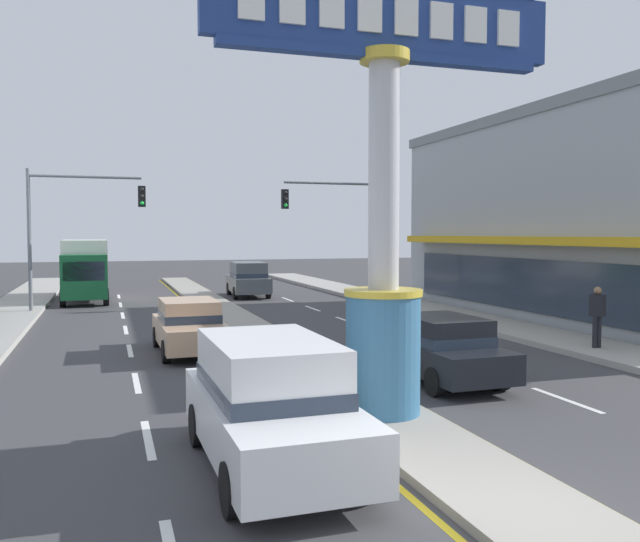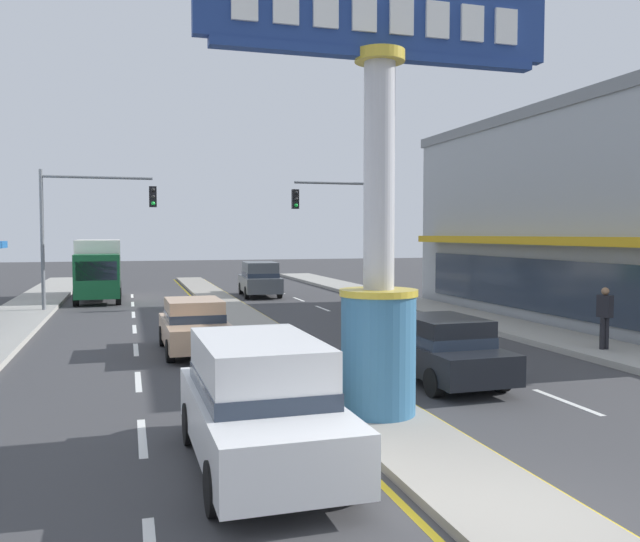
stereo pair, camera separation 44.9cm
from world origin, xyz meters
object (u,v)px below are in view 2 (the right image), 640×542
at_px(sedan_far_left_oncoming, 194,325).
at_px(sedan_near_right_lane, 440,348).
at_px(storefront_right, 607,216).
at_px(box_truck_near_left_lane, 98,268).
at_px(pedestrian_far_side, 605,314).
at_px(traffic_light_left_side, 85,215).
at_px(suv_far_right_lane, 260,279).
at_px(suv_mid_left_lane, 260,401).
at_px(district_sign, 379,217).
at_px(traffic_light_right_side, 351,217).

bearing_deg(sedan_far_left_oncoming, sedan_near_right_lane, -47.40).
height_order(storefront_right, box_truck_near_left_lane, storefront_right).
xyz_separation_m(box_truck_near_left_lane, pedestrian_far_side, (14.41, -20.53, -0.52)).
height_order(traffic_light_left_side, sedan_near_right_lane, traffic_light_left_side).
height_order(suv_far_right_lane, suv_mid_left_lane, same).
xyz_separation_m(storefront_right, traffic_light_left_side, (-20.30, 8.11, 0.07)).
distance_m(district_sign, suv_mid_left_lane, 4.16).
bearing_deg(box_truck_near_left_lane, sedan_far_left_oncoming, -78.71).
bearing_deg(sedan_near_right_lane, district_sign, -134.69).
xyz_separation_m(district_sign, sedan_far_left_oncoming, (-2.56, 8.14, -2.97)).
distance_m(traffic_light_right_side, box_truck_near_left_lane, 13.46).
relative_size(sedan_near_right_lane, box_truck_near_left_lane, 0.62).
bearing_deg(pedestrian_far_side, storefront_right, 50.23).
distance_m(storefront_right, traffic_light_right_side, 11.52).
xyz_separation_m(district_sign, storefront_right, (14.16, 11.05, 0.42)).
height_order(storefront_right, sedan_near_right_lane, storefront_right).
xyz_separation_m(traffic_light_right_side, suv_far_right_lane, (-3.59, 4.99, -3.26)).
height_order(sedan_far_left_oncoming, pedestrian_far_side, pedestrian_far_side).
bearing_deg(traffic_light_left_side, suv_mid_left_lane, -80.28).
height_order(suv_far_right_lane, sedan_far_left_oncoming, suv_far_right_lane).
bearing_deg(box_truck_near_left_lane, district_sign, -76.66).
relative_size(district_sign, traffic_light_right_side, 1.28).
height_order(storefront_right, traffic_light_right_side, storefront_right).
bearing_deg(box_truck_near_left_lane, suv_mid_left_lane, -82.86).
relative_size(traffic_light_right_side, sedan_near_right_lane, 1.43).
height_order(sedan_near_right_lane, suv_far_right_lane, suv_far_right_lane).
bearing_deg(pedestrian_far_side, box_truck_near_left_lane, 125.07).
bearing_deg(district_sign, storefront_right, 37.97).
xyz_separation_m(storefront_right, suv_mid_left_lane, (-16.72, -12.81, -3.19)).
distance_m(traffic_light_right_side, suv_mid_left_lane, 23.03).
distance_m(district_sign, suv_far_right_lane, 24.61).
bearing_deg(storefront_right, district_sign, -142.03).
bearing_deg(storefront_right, sedan_near_right_lane, -143.88).
height_order(traffic_light_left_side, suv_far_right_lane, traffic_light_left_side).
bearing_deg(suv_mid_left_lane, district_sign, 34.45).
bearing_deg(traffic_light_right_side, storefront_right, -45.87).
bearing_deg(box_truck_near_left_lane, pedestrian_far_side, -54.93).
xyz_separation_m(district_sign, traffic_light_left_side, (-6.14, 19.16, 0.49)).
xyz_separation_m(sedan_near_right_lane, suv_mid_left_lane, (-5.11, -4.34, 0.20)).
bearing_deg(sedan_far_left_oncoming, box_truck_near_left_lane, 101.29).
xyz_separation_m(storefront_right, box_truck_near_left_lane, (-20.05, 13.75, -2.48)).
bearing_deg(traffic_light_right_side, traffic_light_left_side, -179.24).
bearing_deg(traffic_light_left_side, suv_far_right_lane, 30.67).
relative_size(storefront_right, suv_far_right_lane, 4.03).
xyz_separation_m(traffic_light_right_side, box_truck_near_left_lane, (-12.02, 5.48, -2.55)).
bearing_deg(district_sign, sedan_near_right_lane, 45.31).
bearing_deg(suv_mid_left_lane, pedestrian_far_side, 28.57).
distance_m(traffic_light_left_side, suv_mid_left_lane, 21.47).
xyz_separation_m(traffic_light_left_side, traffic_light_right_side, (12.28, 0.16, 0.00)).
relative_size(box_truck_near_left_lane, pedestrian_far_side, 3.95).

